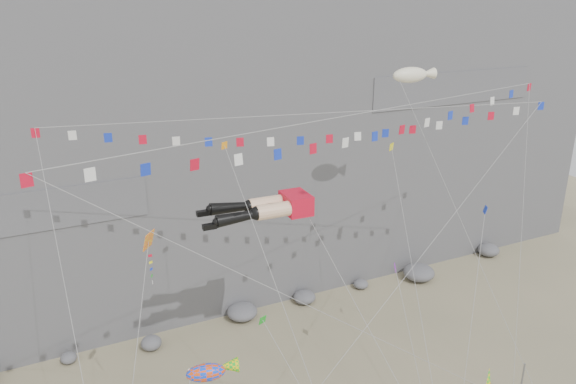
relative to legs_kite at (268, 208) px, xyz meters
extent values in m
cube|color=slate|center=(2.00, 25.25, 10.95)|extent=(80.00, 28.00, 50.00)
cube|color=red|center=(1.91, -0.05, 0.01)|extent=(1.59, 2.13, 1.23)
cylinder|color=beige|center=(0.09, -0.60, 0.01)|extent=(2.11, 0.98, 0.91)
sphere|color=black|center=(-0.95, -0.57, 0.01)|extent=(0.83, 0.83, 0.83)
cone|color=black|center=(-2.18, -0.52, -0.06)|extent=(2.51, 0.84, 0.85)
cube|color=black|center=(-3.84, -0.46, -0.34)|extent=(0.82, 0.39, 0.30)
cylinder|color=beige|center=(0.13, 0.63, 0.01)|extent=(2.11, 0.98, 0.91)
sphere|color=black|center=(-0.91, 0.66, 0.01)|extent=(0.83, 0.83, 0.83)
cone|color=black|center=(-2.14, 0.71, 0.13)|extent=(2.53, 0.84, 0.91)
cube|color=black|center=(-3.79, 0.76, 0.04)|extent=(0.82, 0.39, 0.30)
cylinder|color=gray|center=(3.46, -7.85, -6.99)|extent=(0.03, 0.03, 21.20)
cylinder|color=gray|center=(-3.86, -4.83, -4.41)|extent=(0.03, 0.03, 27.52)
cylinder|color=gray|center=(9.44, -5.52, -3.98)|extent=(0.03, 0.03, 23.02)
cylinder|color=gray|center=(13.91, -3.36, -3.54)|extent=(0.03, 0.03, 24.32)
cylinder|color=gray|center=(-0.97, -5.25, -5.09)|extent=(0.03, 0.03, 22.28)
cylinder|color=gray|center=(6.49, -7.25, -9.16)|extent=(0.03, 0.03, 13.01)
cylinder|color=gray|center=(7.78, -5.35, -6.04)|extent=(0.03, 0.03, 23.29)
cylinder|color=gray|center=(9.07, -8.43, -7.23)|extent=(0.03, 0.03, 16.60)
camera|label=1|loc=(-12.70, -28.96, 12.19)|focal=35.00mm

